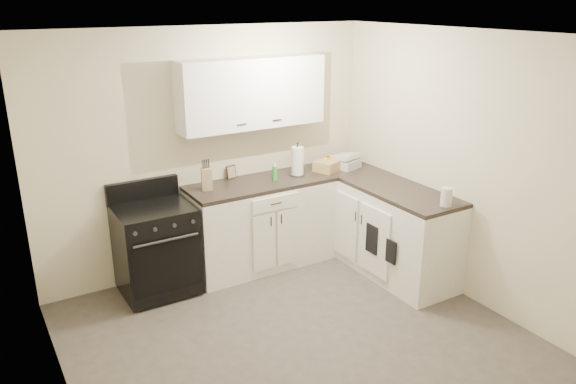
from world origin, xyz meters
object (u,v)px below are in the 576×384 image
stove (156,249)px  paper_towel (297,161)px  countertop_grill (346,164)px  knife_block (207,179)px  wicker_basket (329,165)px

stove → paper_towel: size_ratio=2.77×
stove → countertop_grill: 2.28m
knife_block → paper_towel: (1.03, -0.05, 0.04)m
stove → paper_towel: 1.73m
paper_towel → countertop_grill: bearing=-4.5°
knife_block → stove: bearing=-157.3°
wicker_basket → paper_towel: bearing=177.3°
stove → wicker_basket: wicker_basket is taller
wicker_basket → countertop_grill: (0.20, -0.03, -0.01)m
stove → wicker_basket: size_ratio=2.52×
stove → knife_block: (0.58, 0.08, 0.59)m
stove → wicker_basket: 2.08m
knife_block → countertop_grill: 1.64m
knife_block → countertop_grill: knife_block is taller
stove → paper_towel: (1.61, 0.02, 0.63)m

